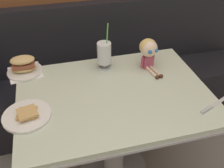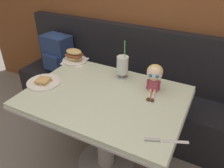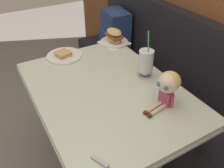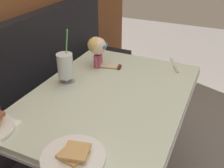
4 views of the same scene
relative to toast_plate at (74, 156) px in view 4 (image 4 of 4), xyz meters
name	(u,v)px [view 4 (image 4 of 4)]	position (x,y,z in m)	size (l,w,h in m)	color
booth_bench	(29,124)	(0.49, 0.71, -0.42)	(2.60, 0.48, 1.00)	black
diner_table	(109,123)	(0.49, 0.08, -0.21)	(1.11, 0.81, 0.74)	beige
toast_plate	(74,156)	(0.00, 0.00, 0.00)	(0.25, 0.25, 0.04)	white
milkshake_glass	(65,67)	(0.49, 0.35, 0.09)	(0.10, 0.10, 0.32)	silver
butter_knife	(175,67)	(0.95, -0.18, -0.01)	(0.22, 0.11, 0.01)	silver
seated_doll	(98,48)	(0.77, 0.29, 0.12)	(0.13, 0.23, 0.20)	#B74C6B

